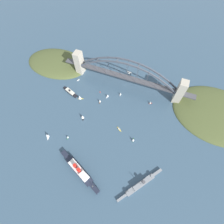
{
  "coord_description": "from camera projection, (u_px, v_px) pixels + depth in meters",
  "views": [
    {
      "loc": [
        -58.42,
        225.57,
        267.71
      ],
      "look_at": [
        0.0,
        78.9,
        8.0
      ],
      "focal_mm": 25.7,
      "sensor_mm": 36.0,
      "label": 1
    }
  ],
  "objects": [
    {
      "name": "small_boat_0",
      "position": [
        133.0,
        140.0,
        279.44
      ],
      "size": [
        4.6,
        8.05,
        7.88
      ],
      "color": "#2D6B3D",
      "rests_on": "ground"
    },
    {
      "name": "naval_cruiser",
      "position": [
        141.0,
        184.0,
        242.99
      ],
      "size": [
        52.91,
        69.67,
        17.31
      ],
      "color": "gray",
      "rests_on": "ground"
    },
    {
      "name": "small_boat_1",
      "position": [
        100.0,
        101.0,
        322.35
      ],
      "size": [
        4.42,
        7.29,
        8.41
      ],
      "color": "brown",
      "rests_on": "ground"
    },
    {
      "name": "small_boat_10",
      "position": [
        80.0,
        97.0,
        325.31
      ],
      "size": [
        10.64,
        7.94,
        11.49
      ],
      "color": "gold",
      "rests_on": "ground"
    },
    {
      "name": "channel_marker_buoy",
      "position": [
        100.0,
        92.0,
        337.99
      ],
      "size": [
        2.2,
        2.2,
        2.75
      ],
      "color": "red",
      "rests_on": "ground"
    },
    {
      "name": "harbor_arch_bridge",
      "position": [
        126.0,
        76.0,
        324.97
      ],
      "size": [
        278.33,
        17.63,
        65.47
      ],
      "color": "#BCB29E",
      "rests_on": "ground"
    },
    {
      "name": "small_boat_6",
      "position": [
        150.0,
        103.0,
        320.82
      ],
      "size": [
        5.88,
        4.99,
        7.03
      ],
      "color": "#B2231E",
      "rests_on": "ground"
    },
    {
      "name": "small_boat_2",
      "position": [
        82.0,
        117.0,
        302.14
      ],
      "size": [
        7.99,
        9.74,
        10.61
      ],
      "color": "black",
      "rests_on": "ground"
    },
    {
      "name": "small_boat_7",
      "position": [
        119.0,
        129.0,
        293.42
      ],
      "size": [
        10.43,
        7.68,
        2.06
      ],
      "color": "gold",
      "rests_on": "ground"
    },
    {
      "name": "harbor_ferry_steamer",
      "position": [
        70.0,
        92.0,
        336.76
      ],
      "size": [
        39.16,
        19.55,
        7.23
      ],
      "color": "black",
      "rests_on": "ground"
    },
    {
      "name": "small_boat_8",
      "position": [
        108.0,
        96.0,
        329.36
      ],
      "size": [
        5.88,
        8.36,
        8.22
      ],
      "color": "silver",
      "rests_on": "ground"
    },
    {
      "name": "small_boat_3",
      "position": [
        120.0,
        94.0,
        332.66
      ],
      "size": [
        3.64,
        6.6,
        6.66
      ],
      "color": "silver",
      "rests_on": "ground"
    },
    {
      "name": "headland_east_shore",
      "position": [
        58.0,
        63.0,
        385.06
      ],
      "size": [
        148.56,
        97.92,
        19.28
      ],
      "color": "#4C562D",
      "rests_on": "ground"
    },
    {
      "name": "small_boat_4",
      "position": [
        78.0,
        80.0,
        355.39
      ],
      "size": [
        3.41,
        7.12,
        2.29
      ],
      "color": "silver",
      "rests_on": "ground"
    },
    {
      "name": "small_boat_5",
      "position": [
        68.0,
        137.0,
        283.02
      ],
      "size": [
        3.53,
        6.38,
        6.14
      ],
      "color": "#2D6B3D",
      "rests_on": "ground"
    },
    {
      "name": "ground_plane",
      "position": [
        125.0,
        85.0,
        348.85
      ],
      "size": [
        1400.0,
        1400.0,
        0.0
      ],
      "primitive_type": "plane",
      "color": "#385166"
    },
    {
      "name": "headland_west_shore",
      "position": [
        218.0,
        113.0,
        311.67
      ],
      "size": [
        168.83,
        136.15,
        18.91
      ],
      "color": "#4C562D",
      "rests_on": "ground"
    },
    {
      "name": "small_boat_9",
      "position": [
        47.0,
        136.0,
        281.78
      ],
      "size": [
        7.71,
        10.0,
        11.58
      ],
      "color": "silver",
      "rests_on": "ground"
    },
    {
      "name": "seaplane_taxiing_near_bridge",
      "position": [
        129.0,
        73.0,
        365.55
      ],
      "size": [
        11.66,
        7.14,
        4.89
      ],
      "color": "#B7B7B2",
      "rests_on": "ground"
    },
    {
      "name": "ocean_liner",
      "position": [
        79.0,
        170.0,
        250.24
      ],
      "size": [
        83.52,
        40.97,
        21.78
      ],
      "color": "#1E2333",
      "rests_on": "ground"
    }
  ]
}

